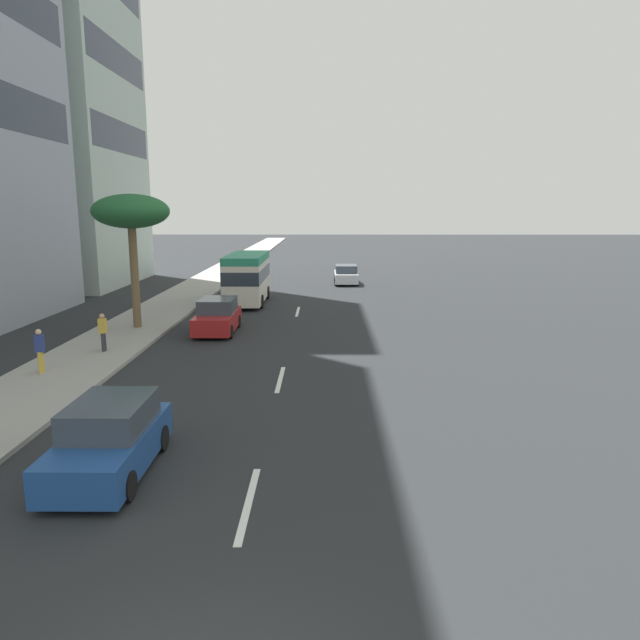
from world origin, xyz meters
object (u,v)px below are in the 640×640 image
at_px(minibus_lead, 247,276).
at_px(palm_tree, 131,213).
at_px(car_fourth, 110,440).
at_px(pedestrian_mid_block, 40,349).
at_px(pedestrian_by_tree, 103,331).
at_px(car_third, 217,317).
at_px(car_second, 346,275).

height_order(minibus_lead, palm_tree, palm_tree).
distance_m(car_fourth, pedestrian_mid_block, 9.42).
bearing_deg(pedestrian_by_tree, car_third, -133.49).
distance_m(car_second, pedestrian_mid_block, 29.14).
relative_size(minibus_lead, car_third, 1.64).
relative_size(car_third, car_fourth, 0.99).
height_order(car_third, pedestrian_mid_block, pedestrian_mid_block).
xyz_separation_m(car_second, car_third, (-18.81, 7.02, 0.06)).
height_order(pedestrian_mid_block, pedestrian_by_tree, pedestrian_mid_block).
bearing_deg(car_third, palm_tree, -98.26).
relative_size(minibus_lead, palm_tree, 1.03).
bearing_deg(car_second, pedestrian_by_tree, 154.76).
distance_m(minibus_lead, car_second, 11.92).
bearing_deg(car_second, minibus_lead, 145.63).
xyz_separation_m(minibus_lead, car_fourth, (-24.48, 0.00, -0.94)).
bearing_deg(pedestrian_mid_block, pedestrian_by_tree, -125.40).
relative_size(car_second, pedestrian_mid_block, 2.56).
bearing_deg(minibus_lead, palm_tree, -28.02).
relative_size(car_second, car_fourth, 0.99).
bearing_deg(car_third, pedestrian_mid_block, -33.06).
height_order(minibus_lead, car_second, minibus_lead).
relative_size(car_second, car_third, 1.01).
bearing_deg(palm_tree, car_second, -31.54).
distance_m(minibus_lead, car_fourth, 24.50).
relative_size(minibus_lead, car_second, 1.63).
bearing_deg(palm_tree, car_fourth, -164.47).
distance_m(car_third, palm_tree, 6.53).
distance_m(minibus_lead, palm_tree, 10.35).
height_order(car_second, pedestrian_by_tree, pedestrian_by_tree).
xyz_separation_m(car_fourth, palm_tree, (16.08, 4.47, 4.99)).
height_order(minibus_lead, car_fourth, minibus_lead).
relative_size(minibus_lead, pedestrian_mid_block, 4.17).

